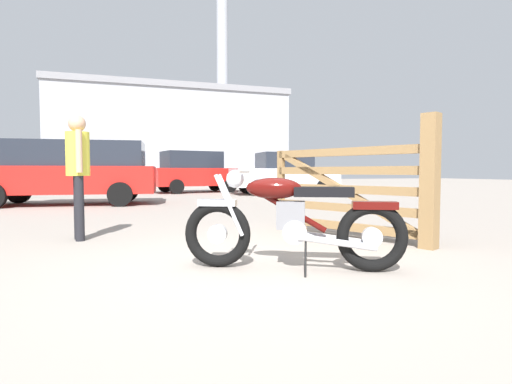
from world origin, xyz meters
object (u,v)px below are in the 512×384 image
(vintage_motorcycle, at_px, (291,221))
(silver_sedan_mid, at_px, (284,173))
(timber_gate, at_px, (361,187))
(white_estate_far, at_px, (195,171))
(bystander, at_px, (78,164))
(pale_sedan_back, at_px, (71,171))

(vintage_motorcycle, bearing_deg, silver_sedan_mid, -86.19)
(timber_gate, relative_size, white_estate_far, 0.57)
(timber_gate, relative_size, bystander, 1.42)
(pale_sedan_back, bearing_deg, white_estate_far, -122.59)
(timber_gate, relative_size, pale_sedan_back, 0.49)
(timber_gate, xyz_separation_m, silver_sedan_mid, (3.20, 10.27, 0.13))
(timber_gate, bearing_deg, white_estate_far, -24.77)
(silver_sedan_mid, bearing_deg, bystander, -124.07)
(timber_gate, height_order, white_estate_far, white_estate_far)
(vintage_motorcycle, xyz_separation_m, silver_sedan_mid, (4.77, 11.50, 0.38))
(bystander, height_order, silver_sedan_mid, silver_sedan_mid)
(vintage_motorcycle, relative_size, bystander, 1.15)
(bystander, relative_size, silver_sedan_mid, 0.39)
(timber_gate, height_order, pale_sedan_back, pale_sedan_back)
(silver_sedan_mid, xyz_separation_m, white_estate_far, (-3.14, 2.52, 0.08))
(vintage_motorcycle, height_order, pale_sedan_back, pale_sedan_back)
(silver_sedan_mid, height_order, white_estate_far, white_estate_far)
(vintage_motorcycle, height_order, bystander, bystander)
(vintage_motorcycle, distance_m, bystander, 3.19)
(timber_gate, relative_size, silver_sedan_mid, 0.55)
(vintage_motorcycle, xyz_separation_m, bystander, (-2.03, 2.39, 0.57))
(vintage_motorcycle, relative_size, timber_gate, 0.81)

